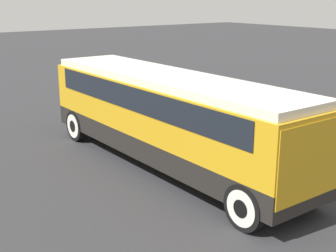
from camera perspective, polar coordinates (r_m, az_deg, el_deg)
ground_plane at (r=15.18m, az=0.00°, el=-4.89°), size 120.00×120.00×0.00m
tour_bus at (r=14.57m, az=0.23°, el=1.71°), size 10.85×2.55×2.99m
parked_car_near at (r=23.43m, az=4.54°, el=4.14°), size 4.01×1.90×1.33m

